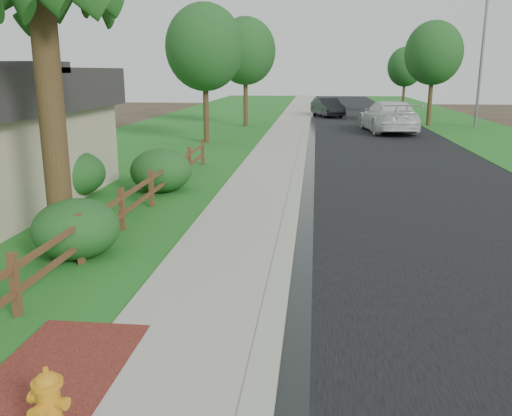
# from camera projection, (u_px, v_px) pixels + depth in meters

# --- Properties ---
(ground) EXTENTS (120.00, 120.00, 0.00)m
(ground) POSITION_uv_depth(u_px,v_px,m) (241.00, 343.00, 7.79)
(ground) COLOR #382A1E
(road) EXTENTS (8.00, 90.00, 0.02)m
(road) POSITION_uv_depth(u_px,v_px,m) (363.00, 123.00, 41.03)
(road) COLOR black
(road) RESTS_ON ground
(curb) EXTENTS (0.40, 90.00, 0.12)m
(curb) POSITION_uv_depth(u_px,v_px,m) (308.00, 121.00, 41.46)
(curb) COLOR #9C9A8E
(curb) RESTS_ON ground
(wet_gutter) EXTENTS (0.50, 90.00, 0.00)m
(wet_gutter) POSITION_uv_depth(u_px,v_px,m) (312.00, 122.00, 41.43)
(wet_gutter) COLOR black
(wet_gutter) RESTS_ON road
(sidewalk) EXTENTS (2.20, 90.00, 0.10)m
(sidewalk) POSITION_uv_depth(u_px,v_px,m) (291.00, 121.00, 41.60)
(sidewalk) COLOR #A39B8E
(sidewalk) RESTS_ON ground
(grass_strip) EXTENTS (1.60, 90.00, 0.06)m
(grass_strip) POSITION_uv_depth(u_px,v_px,m) (266.00, 121.00, 41.80)
(grass_strip) COLOR #1B5F20
(grass_strip) RESTS_ON ground
(lawn_near) EXTENTS (9.00, 90.00, 0.04)m
(lawn_near) POSITION_uv_depth(u_px,v_px,m) (200.00, 121.00, 42.35)
(lawn_near) COLOR #1B5F20
(lawn_near) RESTS_ON ground
(verge_far) EXTENTS (6.00, 90.00, 0.04)m
(verge_far) POSITION_uv_depth(u_px,v_px,m) (457.00, 123.00, 40.31)
(verge_far) COLOR #1B5F20
(verge_far) RESTS_ON ground
(brick_patch) EXTENTS (1.60, 2.40, 0.11)m
(brick_patch) POSITION_uv_depth(u_px,v_px,m) (63.00, 368.00, 7.04)
(brick_patch) COLOR maroon
(brick_patch) RESTS_ON ground
(ranch_fence) EXTENTS (0.12, 16.92, 1.10)m
(ranch_fence) POSITION_uv_depth(u_px,v_px,m) (138.00, 196.00, 14.18)
(ranch_fence) COLOR #4B2F19
(ranch_fence) RESTS_ON ground
(fire_hydrant) EXTENTS (0.50, 0.40, 0.76)m
(fire_hydrant) POSITION_uv_depth(u_px,v_px,m) (49.00, 403.00, 5.62)
(fire_hydrant) COLOR #C76F17
(fire_hydrant) RESTS_ON sidewalk
(white_suv) EXTENTS (3.48, 7.08, 1.98)m
(white_suv) POSITION_uv_depth(u_px,v_px,m) (388.00, 116.00, 34.38)
(white_suv) COLOR silver
(white_suv) RESTS_ON road
(dark_car_mid) EXTENTS (1.95, 4.24, 1.41)m
(dark_car_mid) POSITION_uv_depth(u_px,v_px,m) (390.00, 116.00, 38.49)
(dark_car_mid) COLOR black
(dark_car_mid) RESTS_ON road
(dark_car_far) EXTENTS (3.01, 5.07, 1.58)m
(dark_car_far) POSITION_uv_depth(u_px,v_px,m) (328.00, 107.00, 46.38)
(dark_car_far) COLOR black
(dark_car_far) RESTS_ON road
(streetlight) EXTENTS (2.09, 0.24, 9.06)m
(streetlight) POSITION_uv_depth(u_px,v_px,m) (480.00, 51.00, 36.27)
(streetlight) COLOR slate
(streetlight) RESTS_ON ground
(boulder) EXTENTS (1.30, 1.13, 0.73)m
(boulder) POSITION_uv_depth(u_px,v_px,m) (87.00, 234.00, 11.80)
(boulder) COLOR brown
(boulder) RESTS_ON ground
(shrub_b) EXTENTS (2.37, 2.37, 1.25)m
(shrub_b) POSITION_uv_depth(u_px,v_px,m) (76.00, 229.00, 11.22)
(shrub_b) COLOR #1C4318
(shrub_b) RESTS_ON ground
(shrub_c) EXTENTS (2.58, 2.58, 1.41)m
(shrub_c) POSITION_uv_depth(u_px,v_px,m) (161.00, 171.00, 17.34)
(shrub_c) COLOR #1C4318
(shrub_c) RESTS_ON ground
(shrub_d) EXTENTS (2.75, 2.75, 1.46)m
(shrub_d) POSITION_uv_depth(u_px,v_px,m) (70.00, 174.00, 16.68)
(shrub_d) COLOR #1C4318
(shrub_d) RESTS_ON ground
(tree_near_left) EXTENTS (4.10, 4.10, 7.26)m
(tree_near_left) POSITION_uv_depth(u_px,v_px,m) (205.00, 48.00, 28.23)
(tree_near_left) COLOR #332815
(tree_near_left) RESTS_ON ground
(tree_mid_left) EXTENTS (4.15, 4.15, 7.41)m
(tree_mid_left) POSITION_uv_depth(u_px,v_px,m) (245.00, 51.00, 37.01)
(tree_mid_left) COLOR #332815
(tree_mid_left) RESTS_ON ground
(tree_mid_right) EXTENTS (3.98, 3.98, 7.21)m
(tree_mid_right) POSITION_uv_depth(u_px,v_px,m) (434.00, 53.00, 37.41)
(tree_mid_right) COLOR #332815
(tree_mid_right) RESTS_ON ground
(tree_far_right) EXTENTS (3.23, 3.23, 5.96)m
(tree_far_right) POSITION_uv_depth(u_px,v_px,m) (405.00, 67.00, 49.15)
(tree_far_right) COLOR #332815
(tree_far_right) RESTS_ON ground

